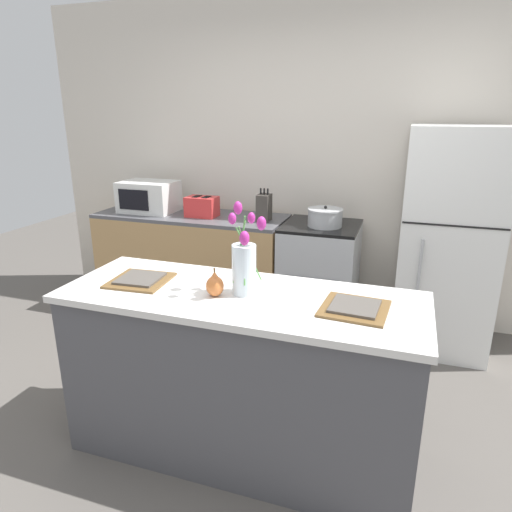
{
  "coord_description": "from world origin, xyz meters",
  "views": [
    {
      "loc": [
        0.74,
        -1.94,
        1.78
      ],
      "look_at": [
        0.0,
        0.25,
        1.03
      ],
      "focal_mm": 32.0,
      "sensor_mm": 36.0,
      "label": 1
    }
  ],
  "objects_px": {
    "pear_figurine": "(215,285)",
    "cooking_pot": "(325,217)",
    "refrigerator": "(448,242)",
    "flower_vase": "(244,263)",
    "microwave": "(149,196)",
    "knife_block": "(264,208)",
    "toaster": "(202,207)",
    "stove_range": "(319,277)",
    "plate_setting_right": "(355,308)",
    "plate_setting_left": "(140,280)"
  },
  "relations": [
    {
      "from": "microwave",
      "to": "toaster",
      "type": "bearing_deg",
      "value": -3.97
    },
    {
      "from": "microwave",
      "to": "knife_block",
      "type": "height_order",
      "value": "same"
    },
    {
      "from": "refrigerator",
      "to": "pear_figurine",
      "type": "height_order",
      "value": "refrigerator"
    },
    {
      "from": "refrigerator",
      "to": "flower_vase",
      "type": "distance_m",
      "value": 1.9
    },
    {
      "from": "refrigerator",
      "to": "microwave",
      "type": "xyz_separation_m",
      "value": [
        -2.52,
        -0.0,
        0.2
      ]
    },
    {
      "from": "microwave",
      "to": "flower_vase",
      "type": "bearing_deg",
      "value": -46.76
    },
    {
      "from": "toaster",
      "to": "refrigerator",
      "type": "bearing_deg",
      "value": 1.12
    },
    {
      "from": "toaster",
      "to": "knife_block",
      "type": "height_order",
      "value": "knife_block"
    },
    {
      "from": "stove_range",
      "to": "plate_setting_right",
      "type": "distance_m",
      "value": 1.74
    },
    {
      "from": "stove_range",
      "to": "microwave",
      "type": "bearing_deg",
      "value": -179.98
    },
    {
      "from": "stove_range",
      "to": "plate_setting_right",
      "type": "relative_size",
      "value": 2.89
    },
    {
      "from": "plate_setting_right",
      "to": "microwave",
      "type": "bearing_deg",
      "value": 141.6
    },
    {
      "from": "pear_figurine",
      "to": "knife_block",
      "type": "distance_m",
      "value": 1.66
    },
    {
      "from": "refrigerator",
      "to": "microwave",
      "type": "height_order",
      "value": "refrigerator"
    },
    {
      "from": "refrigerator",
      "to": "knife_block",
      "type": "bearing_deg",
      "value": -178.98
    },
    {
      "from": "plate_setting_left",
      "to": "microwave",
      "type": "distance_m",
      "value": 1.85
    },
    {
      "from": "stove_range",
      "to": "flower_vase",
      "type": "height_order",
      "value": "flower_vase"
    },
    {
      "from": "flower_vase",
      "to": "knife_block",
      "type": "distance_m",
      "value": 1.61
    },
    {
      "from": "pear_figurine",
      "to": "cooking_pot",
      "type": "xyz_separation_m",
      "value": [
        0.24,
        1.61,
        -0.0
      ]
    },
    {
      "from": "flower_vase",
      "to": "plate_setting_right",
      "type": "height_order",
      "value": "flower_vase"
    },
    {
      "from": "toaster",
      "to": "knife_block",
      "type": "bearing_deg",
      "value": 1.37
    },
    {
      "from": "refrigerator",
      "to": "pear_figurine",
      "type": "bearing_deg",
      "value": -124.89
    },
    {
      "from": "toaster",
      "to": "plate_setting_left",
      "type": "bearing_deg",
      "value": -76.59
    },
    {
      "from": "cooking_pot",
      "to": "stove_range",
      "type": "bearing_deg",
      "value": 126.26
    },
    {
      "from": "flower_vase",
      "to": "plate_setting_left",
      "type": "relative_size",
      "value": 1.44
    },
    {
      "from": "pear_figurine",
      "to": "microwave",
      "type": "height_order",
      "value": "microwave"
    },
    {
      "from": "stove_range",
      "to": "cooking_pot",
      "type": "xyz_separation_m",
      "value": [
        0.03,
        -0.05,
        0.52
      ]
    },
    {
      "from": "stove_range",
      "to": "toaster",
      "type": "xyz_separation_m",
      "value": [
        -1.03,
        -0.04,
        0.54
      ]
    },
    {
      "from": "pear_figurine",
      "to": "cooking_pot",
      "type": "distance_m",
      "value": 1.63
    },
    {
      "from": "toaster",
      "to": "knife_block",
      "type": "relative_size",
      "value": 1.04
    },
    {
      "from": "flower_vase",
      "to": "microwave",
      "type": "height_order",
      "value": "flower_vase"
    },
    {
      "from": "refrigerator",
      "to": "plate_setting_left",
      "type": "relative_size",
      "value": 5.39
    },
    {
      "from": "toaster",
      "to": "microwave",
      "type": "relative_size",
      "value": 0.58
    },
    {
      "from": "plate_setting_left",
      "to": "plate_setting_right",
      "type": "height_order",
      "value": "same"
    },
    {
      "from": "stove_range",
      "to": "cooking_pot",
      "type": "bearing_deg",
      "value": -53.74
    },
    {
      "from": "toaster",
      "to": "cooking_pot",
      "type": "xyz_separation_m",
      "value": [
        1.07,
        -0.01,
        -0.01
      ]
    },
    {
      "from": "toaster",
      "to": "flower_vase",
      "type": "bearing_deg",
      "value": -58.4
    },
    {
      "from": "knife_block",
      "to": "pear_figurine",
      "type": "bearing_deg",
      "value": -80.64
    },
    {
      "from": "pear_figurine",
      "to": "toaster",
      "type": "distance_m",
      "value": 1.82
    },
    {
      "from": "pear_figurine",
      "to": "microwave",
      "type": "distance_m",
      "value": 2.15
    },
    {
      "from": "pear_figurine",
      "to": "microwave",
      "type": "xyz_separation_m",
      "value": [
        -1.36,
        1.66,
        0.06
      ]
    },
    {
      "from": "flower_vase",
      "to": "toaster",
      "type": "xyz_separation_m",
      "value": [
        -0.95,
        1.55,
        -0.09
      ]
    },
    {
      "from": "pear_figurine",
      "to": "plate_setting_left",
      "type": "xyz_separation_m",
      "value": [
        -0.45,
        0.05,
        -0.05
      ]
    },
    {
      "from": "pear_figurine",
      "to": "knife_block",
      "type": "relative_size",
      "value": 0.53
    },
    {
      "from": "plate_setting_left",
      "to": "microwave",
      "type": "relative_size",
      "value": 0.65
    },
    {
      "from": "flower_vase",
      "to": "plate_setting_right",
      "type": "xyz_separation_m",
      "value": [
        0.54,
        -0.02,
        -0.15
      ]
    },
    {
      "from": "pear_figurine",
      "to": "cooking_pot",
      "type": "height_order",
      "value": "cooking_pot"
    },
    {
      "from": "refrigerator",
      "to": "microwave",
      "type": "bearing_deg",
      "value": -179.97
    },
    {
      "from": "flower_vase",
      "to": "cooking_pot",
      "type": "relative_size",
      "value": 1.62
    },
    {
      "from": "stove_range",
      "to": "plate_setting_left",
      "type": "bearing_deg",
      "value": -112.25
    }
  ]
}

